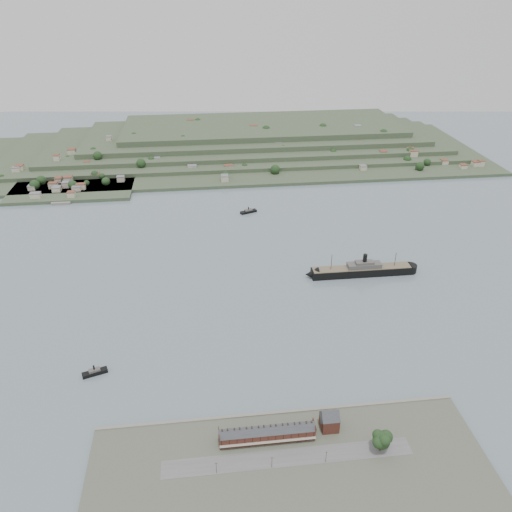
{
  "coord_description": "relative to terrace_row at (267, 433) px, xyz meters",
  "views": [
    {
      "loc": [
        -39.87,
        -365.27,
        234.79
      ],
      "look_at": [
        7.16,
        30.0,
        12.15
      ],
      "focal_mm": 35.0,
      "sensor_mm": 36.0,
      "label": 1
    }
  ],
  "objects": [
    {
      "name": "tugboat",
      "position": [
        -107.99,
        69.46,
        -5.0
      ],
      "size": [
        17.29,
        9.43,
        7.53
      ],
      "color": "black",
      "rests_on": "ground"
    },
    {
      "name": "ferry_east",
      "position": [
        23.19,
        321.32,
        -5.11
      ],
      "size": [
        19.84,
        11.96,
        7.2
      ],
      "color": "black",
      "rests_on": "ground"
    },
    {
      "name": "terrace_row",
      "position": [
        0.0,
        0.0,
        0.0
      ],
      "size": [
        55.6,
        9.8,
        11.07
      ],
      "color": "#4A251A",
      "rests_on": "ground"
    },
    {
      "name": "gabled_building",
      "position": [
        37.5,
        4.02,
        1.34
      ],
      "size": [
        10.4,
        10.18,
        14.09
      ],
      "color": "#4A251A",
      "rests_on": "ground"
    },
    {
      "name": "far_peninsula",
      "position": [
        37.91,
        561.12,
        5.04
      ],
      "size": [
        760.0,
        309.0,
        30.0
      ],
      "color": "#3B4E34",
      "rests_on": "ground"
    },
    {
      "name": "near_shore",
      "position": [
        10.0,
        -18.73,
        -5.83
      ],
      "size": [
        220.0,
        80.0,
        2.6
      ],
      "color": "#4C5142",
      "rests_on": "ground"
    },
    {
      "name": "fig_tree",
      "position": [
        62.56,
        -15.26,
        3.61
      ],
      "size": [
        12.41,
        10.75,
        13.85
      ],
      "color": "#3D271C",
      "rests_on": "ground"
    },
    {
      "name": "ground",
      "position": [
        10.0,
        168.02,
        -6.84
      ],
      "size": [
        1400.0,
        1400.0,
        0.0
      ],
      "primitive_type": "plane",
      "color": "slate",
      "rests_on": "ground"
    },
    {
      "name": "steamship",
      "position": [
        107.57,
        174.18,
        -2.26
      ],
      "size": [
        103.23,
        12.59,
        24.79
      ],
      "color": "black",
      "rests_on": "ground"
    }
  ]
}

